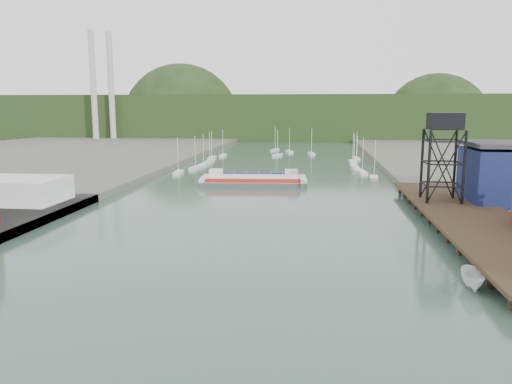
# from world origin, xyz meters

# --- Properties ---
(ground) EXTENTS (600.00, 600.00, 0.00)m
(ground) POSITION_xyz_m (0.00, 0.00, 0.00)
(ground) COLOR #304B3E
(ground) RESTS_ON ground
(east_pier) EXTENTS (14.00, 70.00, 2.45)m
(east_pier) POSITION_xyz_m (37.00, 45.00, 1.90)
(east_pier) COLOR black
(east_pier) RESTS_ON ground
(white_shed) EXTENTS (18.00, 12.00, 4.50)m
(white_shed) POSITION_xyz_m (-44.00, 50.00, 3.85)
(white_shed) COLOR silver
(white_shed) RESTS_ON west_quay
(lift_tower) EXTENTS (6.50, 6.50, 16.00)m
(lift_tower) POSITION_xyz_m (35.00, 58.00, 15.65)
(lift_tower) COLOR black
(lift_tower) RESTS_ON east_pier
(marina_sailboats) EXTENTS (57.71, 92.65, 0.90)m
(marina_sailboats) POSITION_xyz_m (0.08, 138.46, 0.35)
(marina_sailboats) COLOR silver
(marina_sailboats) RESTS_ON ground
(smokestacks) EXTENTS (11.20, 8.20, 60.00)m
(smokestacks) POSITION_xyz_m (-106.00, 232.50, 30.00)
(smokestacks) COLOR #AFAFA9
(smokestacks) RESTS_ON ground
(distant_hills) EXTENTS (500.00, 120.00, 80.00)m
(distant_hills) POSITION_xyz_m (-3.98, 301.35, 10.38)
(distant_hills) COLOR black
(distant_hills) RESTS_ON ground
(chain_ferry) EXTENTS (26.98, 12.58, 3.78)m
(chain_ferry) POSITION_xyz_m (-3.37, 86.92, 1.08)
(chain_ferry) COLOR #48474A
(chain_ferry) RESTS_ON ground
(motorboat) EXTENTS (2.58, 5.64, 2.11)m
(motorboat) POSITION_xyz_m (29.01, 17.39, 1.05)
(motorboat) COLOR silver
(motorboat) RESTS_ON ground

